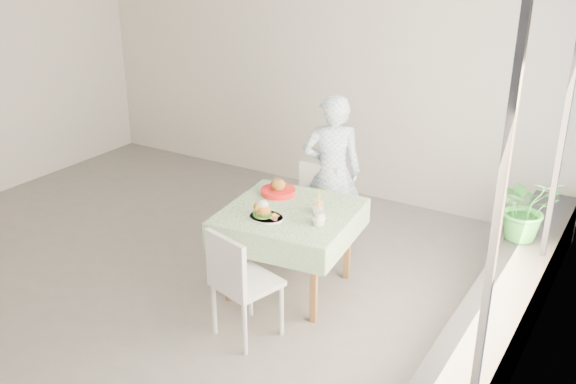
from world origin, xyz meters
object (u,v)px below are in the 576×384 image
Objects in this scene: cafe_table at (290,241)px; main_dish at (264,212)px; juice_cup_orange at (318,207)px; diner at (332,173)px; chair_far at (310,227)px; potted_plant at (526,208)px; chair_near at (246,304)px.

cafe_table is 3.96× the size of main_dish.
diner is at bearing 110.39° from juice_cup_orange.
juice_cup_orange reaches higher than cafe_table.
chair_far is 1.94m from potted_plant.
chair_near is 2.41m from potted_plant.
chair_far is 2.90× the size of main_dish.
juice_cup_orange is at bearing -56.08° from chair_far.
chair_near is 0.75m from main_dish.
cafe_table is 1.29× the size of chair_near.
potted_plant reaches higher than chair_far.
chair_far is 0.56m from diner.
diner is at bearing -177.48° from potted_plant.
potted_plant is at bearing 9.37° from chair_far.
cafe_table is 0.76× the size of diner.
potted_plant reaches higher than chair_near.
cafe_table is at bearing -149.47° from potted_plant.
cafe_table is 1.37× the size of chair_far.
diner reaches higher than chair_far.
cafe_table is 0.42m from main_dish.
chair_far is at bearing 105.37° from cafe_table.
chair_near is at bearing -79.78° from chair_far.
juice_cup_orange is (0.22, 0.07, 0.34)m from cafe_table.
chair_near reaches higher than chair_far.
juice_cup_orange is (0.15, 0.82, 0.52)m from chair_near.
juice_cup_orange is (0.31, -0.84, 0.04)m from diner.
cafe_table is at bearing 64.16° from diner.
cafe_table is 4.58× the size of juice_cup_orange.
chair_near is at bearing -72.11° from main_dish.
diner is (-0.09, 0.90, 0.30)m from cafe_table.
potted_plant is at bearing 34.73° from main_dish.
cafe_table is at bearing 95.48° from chair_near.
juice_cup_orange is (0.32, 0.31, 0.01)m from main_dish.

